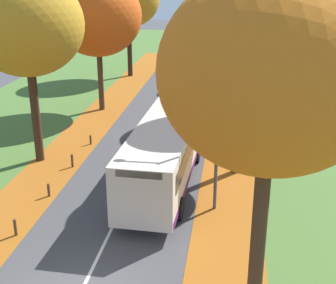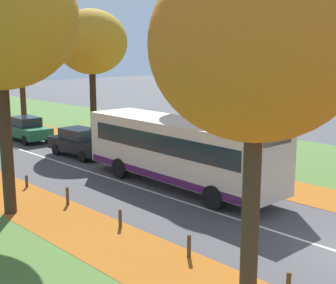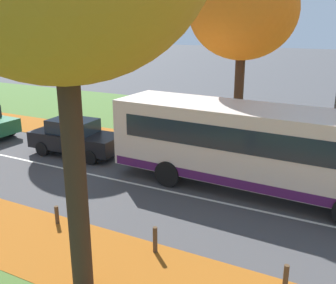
# 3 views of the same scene
# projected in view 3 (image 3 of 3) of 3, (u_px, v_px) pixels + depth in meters

# --- Properties ---
(leaf_litter_left) EXTENTS (2.80, 60.00, 0.00)m
(leaf_litter_left) POSITION_uv_depth(u_px,v_px,m) (23.00, 236.00, 11.03)
(leaf_litter_left) COLOR #9E5619
(leaf_litter_left) RESTS_ON grass_verge_left
(grass_verge_right) EXTENTS (12.00, 90.00, 0.01)m
(grass_verge_right) POSITION_uv_depth(u_px,v_px,m) (121.00, 114.00, 25.38)
(grass_verge_right) COLOR #476B2D
(grass_verge_right) RESTS_ON ground
(leaf_litter_right) EXTENTS (2.80, 60.00, 0.00)m
(leaf_litter_right) POSITION_uv_depth(u_px,v_px,m) (172.00, 147.00, 18.83)
(leaf_litter_right) COLOR #9E5619
(leaf_litter_right) RESTS_ON grass_verge_right
(road_centre_line) EXTENTS (0.12, 80.00, 0.01)m
(road_centre_line) POSITION_uv_depth(u_px,v_px,m) (6.00, 156.00, 17.58)
(road_centre_line) COLOR silver
(road_centre_line) RESTS_ON ground
(tree_right_near) EXTENTS (4.44, 4.44, 8.22)m
(tree_right_near) POSITION_uv_depth(u_px,v_px,m) (243.00, 11.00, 15.87)
(tree_right_near) COLOR #382619
(tree_right_near) RESTS_ON ground
(tree_right_mid) EXTENTS (4.74, 4.74, 8.71)m
(tree_right_mid) POSITION_uv_depth(u_px,v_px,m) (58.00, 6.00, 20.49)
(tree_right_mid) COLOR black
(tree_right_mid) RESTS_ON ground
(bollard_fourth) EXTENTS (0.12, 0.12, 0.63)m
(bollard_fourth) POSITION_uv_depth(u_px,v_px,m) (286.00, 278.00, 8.76)
(bollard_fourth) COLOR #4C3823
(bollard_fourth) RESTS_ON ground
(bollard_fifth) EXTENTS (0.12, 0.12, 0.72)m
(bollard_fifth) POSITION_uv_depth(u_px,v_px,m) (155.00, 240.00, 10.19)
(bollard_fifth) COLOR #4C3823
(bollard_fifth) RESTS_ON ground
(bollard_sixth) EXTENTS (0.12, 0.12, 0.56)m
(bollard_sixth) POSITION_uv_depth(u_px,v_px,m) (57.00, 215.00, 11.66)
(bollard_sixth) COLOR #4C3823
(bollard_sixth) RESTS_ON ground
(bus) EXTENTS (2.92, 10.48, 2.98)m
(bus) POSITION_uv_depth(u_px,v_px,m) (257.00, 145.00, 13.55)
(bus) COLOR beige
(bus) RESTS_ON ground
(car_black_lead) EXTENTS (1.91, 4.27, 1.62)m
(car_black_lead) POSITION_uv_depth(u_px,v_px,m) (76.00, 137.00, 17.56)
(car_black_lead) COLOR black
(car_black_lead) RESTS_ON ground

